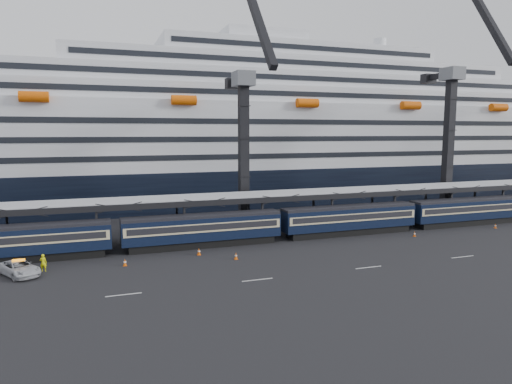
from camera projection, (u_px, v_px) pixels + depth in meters
ground at (451, 247)px, 54.64m from camera, size 260.00×260.00×0.00m
train at (371, 217)px, 62.21m from camera, size 133.05×3.00×4.05m
canopy at (383, 190)px, 67.07m from camera, size 130.00×6.25×5.53m
cruise_ship at (291, 139)px, 95.76m from camera, size 214.09×28.84×34.00m
crane_dark_near at (245, 145)px, 63.99m from camera, size 4.50×17.75×35.08m
crane_dark_mid at (451, 134)px, 74.26m from camera, size 4.50×18.24×39.64m
pickup_truck at (19, 268)px, 43.62m from camera, size 4.76×5.69×1.45m
worker at (43, 263)px, 44.93m from camera, size 0.70×0.52×1.75m
traffic_cone_a at (125, 262)px, 46.86m from camera, size 0.38×0.38×0.77m
traffic_cone_b at (199, 251)px, 51.02m from camera, size 0.41×0.41×0.82m
traffic_cone_c at (236, 256)px, 49.30m from camera, size 0.38×0.38×0.77m
traffic_cone_d at (415, 234)px, 60.11m from camera, size 0.34×0.34×0.69m
traffic_cone_e at (495, 226)px, 65.28m from camera, size 0.34×0.34×0.67m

